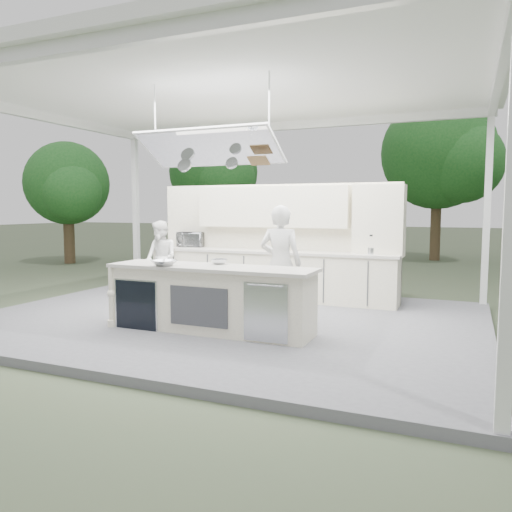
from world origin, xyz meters
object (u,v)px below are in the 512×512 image
at_px(back_counter, 269,274).
at_px(sous_chef, 161,258).
at_px(head_chef, 281,264).
at_px(demo_island, 209,298).

bearing_deg(back_counter, sous_chef, -165.19).
relative_size(head_chef, sous_chef, 1.20).
distance_m(back_counter, head_chef, 2.09).
xyz_separation_m(back_counter, head_chef, (0.91, -1.82, 0.44)).
distance_m(demo_island, back_counter, 2.82).
relative_size(back_counter, sous_chef, 3.33).
bearing_deg(sous_chef, back_counter, 39.72).
distance_m(head_chef, sous_chef, 3.31).
height_order(head_chef, sous_chef, head_chef).
bearing_deg(demo_island, back_counter, 93.63).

